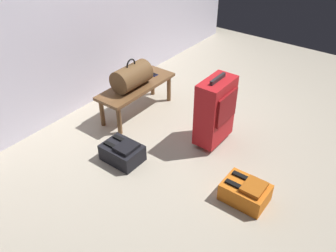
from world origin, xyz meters
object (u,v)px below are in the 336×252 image
at_px(duffel_bag_brown, 132,76).
at_px(cell_phone, 152,74).
at_px(backpack_orange, 246,192).
at_px(suitcase_upright_red, 215,110).
at_px(backpack_dark, 123,152).
at_px(bench, 137,89).

distance_m(duffel_bag_brown, cell_phone, 0.39).
relative_size(cell_phone, backpack_orange, 0.38).
bearing_deg(suitcase_upright_red, backpack_dark, 145.07).
distance_m(duffel_bag_brown, backpack_orange, 1.76).
xyz_separation_m(cell_phone, suitcase_upright_red, (-0.26, -1.04, 0.02)).
bearing_deg(duffel_bag_brown, suitcase_upright_red, -83.90).
xyz_separation_m(suitcase_upright_red, backpack_orange, (-0.54, -0.65, -0.29)).
bearing_deg(cell_phone, backpack_dark, -155.23).
xyz_separation_m(suitcase_upright_red, backpack_dark, (-0.79, 0.55, -0.29)).
height_order(duffel_bag_brown, suitcase_upright_red, suitcase_upright_red).
distance_m(suitcase_upright_red, backpack_dark, 1.00).
relative_size(bench, backpack_orange, 2.63).
relative_size(duffel_bag_brown, cell_phone, 3.06).
xyz_separation_m(bench, backpack_orange, (-0.50, -1.66, -0.22)).
bearing_deg(cell_phone, backpack_orange, -115.67).
bearing_deg(bench, cell_phone, 4.72).
bearing_deg(bench, suitcase_upright_red, -87.71).
distance_m(cell_phone, backpack_dark, 1.19).
bearing_deg(suitcase_upright_red, duffel_bag_brown, 96.10).
relative_size(duffel_bag_brown, backpack_dark, 1.16).
xyz_separation_m(cell_phone, backpack_orange, (-0.81, -1.68, -0.28)).
bearing_deg(duffel_bag_brown, backpack_dark, -145.89).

